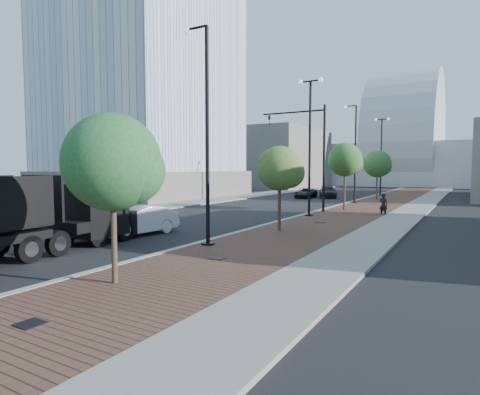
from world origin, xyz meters
The scene contains 24 objects.
sidewalk centered at (3.50, 40.00, 0.06)m, with size 7.00×140.00×0.12m, color #4C2D23.
concrete_strip centered at (6.20, 40.00, 0.07)m, with size 2.40×140.00×0.13m, color slate.
curb centered at (0.00, 40.00, 0.07)m, with size 0.30×140.00×0.14m, color gray.
west_sidewalk centered at (-13.00, 40.00, 0.06)m, with size 4.00×140.00×0.12m, color slate.
dump_truck centered at (-4.21, 4.94, 1.29)m, with size 3.12×13.43×3.07m.
white_sedan centered at (-4.25, 10.78, 0.72)m, with size 1.53×4.39×1.45m, color silver.
dark_car_mid centered at (-6.15, 39.04, 0.57)m, with size 1.88×4.09×1.14m, color black.
dark_car_far centered at (-4.16, 40.78, 0.66)m, with size 1.84×4.53×1.31m, color black.
pedestrian centered at (4.83, 25.26, 0.81)m, with size 0.59×0.39×1.61m, color black.
streetlight_1 centered at (0.49, 10.00, 4.34)m, with size 1.44×0.56×9.21m.
streetlight_2 centered at (0.60, 22.00, 4.82)m, with size 1.72×0.56×9.28m.
streetlight_3 centered at (0.49, 34.00, 4.34)m, with size 1.44×0.56×9.21m.
streetlight_4 centered at (0.60, 46.00, 4.82)m, with size 1.72×0.56×9.28m.
traffic_mast centered at (-0.30, 25.00, 4.98)m, with size 5.09×0.20×8.00m.
tree_0 centered at (1.65, 4.02, 3.49)m, with size 2.69×2.69×4.84m.
tree_1 centered at (1.65, 15.02, 3.31)m, with size 2.35×2.30×4.48m.
tree_2 centered at (1.65, 27.02, 3.99)m, with size 2.59×2.58×5.29m.
tree_3 centered at (1.65, 39.02, 3.79)m, with size 2.79×2.79×5.19m.
tower_podium centered at (-24.00, 32.00, 1.50)m, with size 19.00×19.00×3.00m, color #635F59.
convention_center centered at (-2.00, 85.00, 6.00)m, with size 50.00×30.00×50.00m.
commercial_block_nw centered at (-20.00, 60.00, 5.00)m, with size 14.00×20.00×10.00m, color #67635C.
utility_cover_0 centered at (2.40, 1.00, 0.13)m, with size 0.50×0.50×0.02m, color black.
utility_cover_1 centered at (2.40, 8.00, 0.13)m, with size 0.50×0.50×0.02m, color black.
utility_cover_2 centered at (2.40, 19.00, 0.13)m, with size 0.50×0.50×0.02m, color black.
Camera 1 is at (10.19, -3.77, 3.32)m, focal length 30.02 mm.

